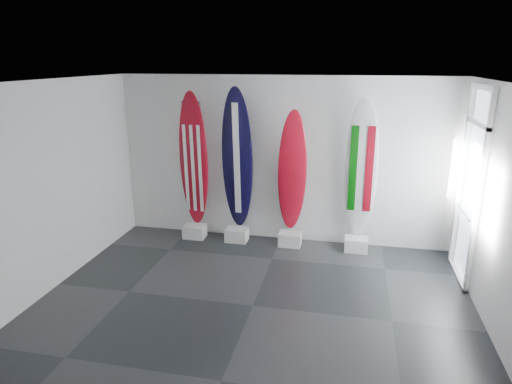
% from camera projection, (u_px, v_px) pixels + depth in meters
% --- Properties ---
extents(floor, '(6.00, 6.00, 0.00)m').
position_uv_depth(floor, '(253.00, 306.00, 6.20)').
color(floor, black).
rests_on(floor, ground).
extents(ceiling, '(6.00, 6.00, 0.00)m').
position_uv_depth(ceiling, '(252.00, 82.00, 5.34)').
color(ceiling, white).
rests_on(ceiling, wall_back).
extents(wall_back, '(6.00, 0.00, 6.00)m').
position_uv_depth(wall_back, '(282.00, 161.00, 8.12)').
color(wall_back, silver).
rests_on(wall_back, ground).
extents(wall_front, '(6.00, 0.00, 6.00)m').
position_uv_depth(wall_front, '(182.00, 301.00, 3.43)').
color(wall_front, silver).
rests_on(wall_front, ground).
extents(wall_left, '(0.00, 5.00, 5.00)m').
position_uv_depth(wall_left, '(46.00, 189.00, 6.37)').
color(wall_left, silver).
rests_on(wall_left, ground).
extents(wall_right, '(0.00, 5.00, 5.00)m').
position_uv_depth(wall_right, '(507.00, 219.00, 5.18)').
color(wall_right, silver).
rests_on(wall_right, ground).
extents(display_block_usa, '(0.40, 0.30, 0.24)m').
position_uv_depth(display_block_usa, '(195.00, 231.00, 8.53)').
color(display_block_usa, silver).
rests_on(display_block_usa, floor).
extents(surfboard_usa, '(0.58, 0.23, 2.50)m').
position_uv_depth(surfboard_usa, '(194.00, 160.00, 8.23)').
color(surfboard_usa, maroon).
rests_on(surfboard_usa, display_block_usa).
extents(display_block_navy, '(0.40, 0.30, 0.24)m').
position_uv_depth(display_block_navy, '(237.00, 235.00, 8.37)').
color(display_block_navy, silver).
rests_on(display_block_navy, floor).
extents(surfboard_navy, '(0.61, 0.30, 2.59)m').
position_uv_depth(surfboard_navy, '(237.00, 159.00, 8.06)').
color(surfboard_navy, black).
rests_on(surfboard_navy, display_block_navy).
extents(display_block_swiss, '(0.40, 0.30, 0.24)m').
position_uv_depth(display_block_swiss, '(290.00, 239.00, 8.17)').
color(display_block_swiss, silver).
rests_on(display_block_swiss, floor).
extents(surfboard_swiss, '(0.57, 0.46, 2.23)m').
position_uv_depth(surfboard_swiss, '(292.00, 172.00, 7.91)').
color(surfboard_swiss, maroon).
rests_on(surfboard_swiss, display_block_swiss).
extents(display_block_italy, '(0.40, 0.30, 0.24)m').
position_uv_depth(display_block_italy, '(356.00, 244.00, 7.94)').
color(display_block_italy, silver).
rests_on(display_block_italy, floor).
extents(surfboard_italy, '(0.56, 0.23, 2.46)m').
position_uv_depth(surfboard_italy, '(361.00, 169.00, 7.64)').
color(surfboard_italy, silver).
rests_on(surfboard_italy, display_block_italy).
extents(wall_outlet, '(0.09, 0.02, 0.13)m').
position_uv_depth(wall_outlet, '(159.00, 212.00, 8.92)').
color(wall_outlet, silver).
rests_on(wall_outlet, wall_back).
extents(glass_door, '(0.12, 1.16, 2.85)m').
position_uv_depth(glass_door, '(471.00, 188.00, 6.66)').
color(glass_door, white).
rests_on(glass_door, floor).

